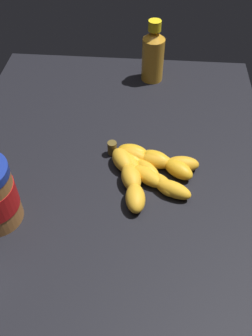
# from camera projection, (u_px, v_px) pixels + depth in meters

# --- Properties ---
(ground_plane) EXTENTS (0.88, 0.69, 0.04)m
(ground_plane) POSITION_uv_depth(u_px,v_px,m) (111.00, 174.00, 0.78)
(ground_plane) COLOR black
(banana_bunch) EXTENTS (0.18, 0.19, 0.04)m
(banana_bunch) POSITION_uv_depth(u_px,v_px,m) (146.00, 169.00, 0.74)
(banana_bunch) COLOR gold
(banana_bunch) RESTS_ON ground_plane
(honey_bottle) EXTENTS (0.06, 0.06, 0.16)m
(honey_bottle) POSITION_uv_depth(u_px,v_px,m) (153.00, 54.00, 0.94)
(honey_bottle) COLOR orange
(honey_bottle) RESTS_ON ground_plane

